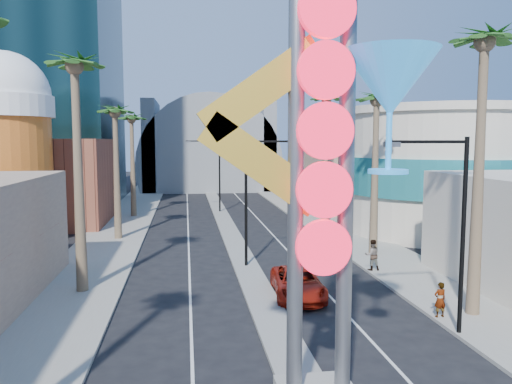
% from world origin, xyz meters
% --- Properties ---
extents(sidewalk_west, '(5.00, 100.00, 0.15)m').
position_xyz_m(sidewalk_west, '(-9.50, 35.00, 0.07)').
color(sidewalk_west, gray).
rests_on(sidewalk_west, ground).
extents(sidewalk_east, '(5.00, 100.00, 0.15)m').
position_xyz_m(sidewalk_east, '(9.50, 35.00, 0.07)').
color(sidewalk_east, gray).
rests_on(sidewalk_east, ground).
extents(median, '(1.60, 84.00, 0.15)m').
position_xyz_m(median, '(0.00, 38.00, 0.07)').
color(median, gray).
rests_on(median, ground).
extents(brick_filler_west, '(10.00, 10.00, 8.00)m').
position_xyz_m(brick_filler_west, '(-16.00, 38.00, 4.00)').
color(brick_filler_west, brown).
rests_on(brick_filler_west, ground).
extents(filler_east, '(10.00, 20.00, 10.00)m').
position_xyz_m(filler_east, '(16.00, 48.00, 5.00)').
color(filler_east, '#9F7D67').
rests_on(filler_east, ground).
extents(beer_mug, '(7.00, 7.00, 14.50)m').
position_xyz_m(beer_mug, '(-17.00, 30.00, 7.84)').
color(beer_mug, '#BC5819').
rests_on(beer_mug, ground).
extents(turquoise_building, '(16.60, 16.60, 10.60)m').
position_xyz_m(turquoise_building, '(18.00, 30.00, 5.25)').
color(turquoise_building, beige).
rests_on(turquoise_building, ground).
extents(canopy, '(22.00, 16.00, 22.00)m').
position_xyz_m(canopy, '(0.00, 72.00, 4.31)').
color(canopy, slate).
rests_on(canopy, ground).
extents(neon_sign, '(6.53, 2.60, 12.55)m').
position_xyz_m(neon_sign, '(0.82, 2.96, 7.31)').
color(neon_sign, gray).
rests_on(neon_sign, ground).
extents(streetlight_0, '(3.79, 0.25, 8.00)m').
position_xyz_m(streetlight_0, '(0.55, 20.00, 4.88)').
color(streetlight_0, black).
rests_on(streetlight_0, ground).
extents(streetlight_1, '(3.79, 0.25, 8.00)m').
position_xyz_m(streetlight_1, '(-0.55, 44.00, 4.88)').
color(streetlight_1, black).
rests_on(streetlight_1, ground).
extents(streetlight_2, '(3.45, 0.25, 8.00)m').
position_xyz_m(streetlight_2, '(6.72, 8.00, 4.83)').
color(streetlight_2, black).
rests_on(streetlight_2, ground).
extents(palm_1, '(2.40, 2.40, 12.70)m').
position_xyz_m(palm_1, '(-9.00, 16.00, 10.82)').
color(palm_1, brown).
rests_on(palm_1, ground).
extents(palm_2, '(2.40, 2.40, 11.20)m').
position_xyz_m(palm_2, '(-9.00, 30.00, 9.48)').
color(palm_2, brown).
rests_on(palm_2, ground).
extents(palm_3, '(2.40, 2.40, 11.20)m').
position_xyz_m(palm_3, '(-9.00, 42.00, 9.48)').
color(palm_3, brown).
rests_on(palm_3, ground).
extents(palm_5, '(2.40, 2.40, 13.20)m').
position_xyz_m(palm_5, '(9.00, 10.00, 11.27)').
color(palm_5, brown).
rests_on(palm_5, ground).
extents(palm_6, '(2.40, 2.40, 11.70)m').
position_xyz_m(palm_6, '(9.00, 22.00, 9.93)').
color(palm_6, brown).
rests_on(palm_6, ground).
extents(palm_7, '(2.40, 2.40, 12.70)m').
position_xyz_m(palm_7, '(9.00, 34.00, 10.82)').
color(palm_7, brown).
rests_on(palm_7, ground).
extents(red_pickup, '(2.75, 5.32, 1.43)m').
position_xyz_m(red_pickup, '(1.87, 13.83, 0.72)').
color(red_pickup, '#A11A0C').
rests_on(red_pickup, ground).
extents(pedestrian_a, '(0.61, 0.44, 1.56)m').
position_xyz_m(pedestrian_a, '(7.30, 9.76, 0.93)').
color(pedestrian_a, gray).
rests_on(pedestrian_a, sidewalk_east).
extents(pedestrian_b, '(0.90, 0.70, 1.84)m').
position_xyz_m(pedestrian_b, '(7.30, 17.79, 1.07)').
color(pedestrian_b, gray).
rests_on(pedestrian_b, sidewalk_east).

